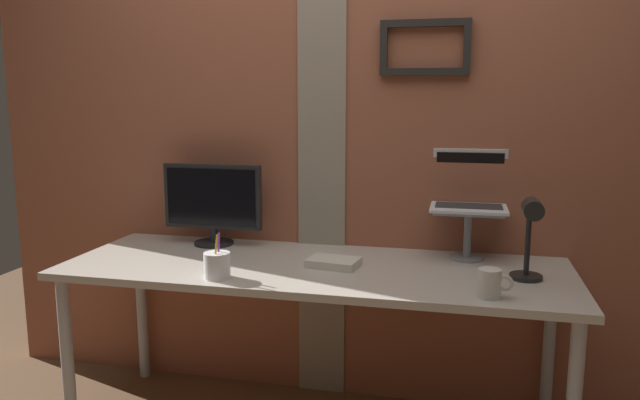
# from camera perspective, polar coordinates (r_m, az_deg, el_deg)

# --- Properties ---
(brick_wall_back) EXTENTS (3.47, 0.16, 2.47)m
(brick_wall_back) POSITION_cam_1_polar(r_m,az_deg,el_deg) (2.76, 2.58, 6.45)
(brick_wall_back) COLOR #9E563D
(brick_wall_back) RESTS_ON ground_plane
(desk) EXTENTS (2.03, 0.71, 0.72)m
(desk) POSITION_cam_1_polar(r_m,az_deg,el_deg) (2.48, -0.53, -7.58)
(desk) COLOR beige
(desk) RESTS_ON ground_plane
(monitor) EXTENTS (0.46, 0.18, 0.37)m
(monitor) POSITION_cam_1_polar(r_m,az_deg,el_deg) (2.80, -10.07, -0.02)
(monitor) COLOR black
(monitor) RESTS_ON desk
(laptop_stand) EXTENTS (0.28, 0.22, 0.21)m
(laptop_stand) POSITION_cam_1_polar(r_m,az_deg,el_deg) (2.59, 13.73, -2.38)
(laptop_stand) COLOR gray
(laptop_stand) RESTS_ON desk
(laptop) EXTENTS (0.31, 0.28, 0.24)m
(laptop) POSITION_cam_1_polar(r_m,az_deg,el_deg) (2.63, 13.84, 0.82)
(laptop) COLOR white
(laptop) RESTS_ON laptop_stand
(desk_lamp) EXTENTS (0.12, 0.20, 0.32)m
(desk_lamp) POSITION_cam_1_polar(r_m,az_deg,el_deg) (2.31, 19.16, -2.77)
(desk_lamp) COLOR black
(desk_lamp) RESTS_ON desk
(pen_cup) EXTENTS (0.10, 0.10, 0.17)m
(pen_cup) POSITION_cam_1_polar(r_m,az_deg,el_deg) (2.31, -9.66, -6.06)
(pen_cup) COLOR white
(pen_cup) RESTS_ON desk
(coffee_mug) EXTENTS (0.12, 0.08, 0.10)m
(coffee_mug) POSITION_cam_1_polar(r_m,az_deg,el_deg) (2.14, 15.71, -7.56)
(coffee_mug) COLOR silver
(coffee_mug) RESTS_ON desk
(paper_clutter_stack) EXTENTS (0.22, 0.17, 0.03)m
(paper_clutter_stack) POSITION_cam_1_polar(r_m,az_deg,el_deg) (2.44, 1.28, -5.89)
(paper_clutter_stack) COLOR silver
(paper_clutter_stack) RESTS_ON desk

